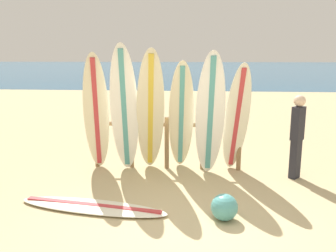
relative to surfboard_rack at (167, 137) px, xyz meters
The scene contains 13 objects.
ground_plane 2.82m from the surfboard_rack, 79.96° to the right, with size 120.00×120.00×0.00m, color tan.
ocean_water 55.30m from the surfboard_rack, 89.50° to the left, with size 120.00×80.00×0.01m, color #1E5984.
surfboard_rack is the anchor object (origin of this frame).
surfboard_leaning_far_left 1.47m from the surfboard_rack, 165.69° to the right, with size 0.62×0.82×2.34m.
surfboard_leaning_left 1.07m from the surfboard_rack, 150.16° to the right, with size 0.60×0.87×2.50m.
surfboard_leaning_center_left 0.73m from the surfboard_rack, 126.20° to the right, with size 0.70×1.14×2.42m.
surfboard_leaning_center 0.61m from the surfboard_rack, 42.21° to the right, with size 0.57×1.13×2.21m.
surfboard_leaning_center_right 1.10m from the surfboard_rack, 27.96° to the right, with size 0.59×0.68×2.37m.
surfboard_leaning_right 1.44m from the surfboard_rack, 11.21° to the right, with size 0.58×0.94×2.17m.
surfboard_lying_on_sand 2.32m from the surfboard_rack, 115.30° to the right, with size 2.40×0.87×0.08m.
beachgoer_standing 2.48m from the surfboard_rack, ahead, with size 0.29×0.29×1.57m.
small_boat_offshore 31.08m from the surfboard_rack, 103.80° to the left, with size 1.33×3.14×0.71m.
beach_ball 2.48m from the surfboard_rack, 65.72° to the right, with size 0.38×0.38×0.38m, color teal.
Camera 1 is at (0.12, -4.17, 2.30)m, focal length 37.67 mm.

